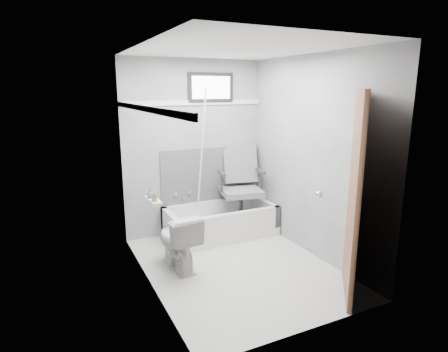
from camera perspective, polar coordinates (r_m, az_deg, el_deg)
floor at (r=4.45m, az=2.01°, el=-13.59°), size 2.60×2.60×0.00m
ceiling at (r=4.00m, az=2.30°, el=18.87°), size 2.60×2.60×0.00m
wall_back at (r=5.22m, az=-4.54°, el=4.26°), size 2.00×0.02×2.40m
wall_front at (r=3.00m, az=13.83°, el=-2.69°), size 2.00×0.02×2.40m
wall_left at (r=3.70m, az=-11.67°, el=0.40°), size 0.02×2.60×2.40m
wall_right at (r=4.60m, az=13.25°, el=2.76°), size 0.02×2.60×2.40m
bathtub at (r=5.22m, az=-0.50°, el=-6.92°), size 1.50×0.70×0.42m
office_chair at (r=5.26m, az=2.63°, el=-1.50°), size 0.76×0.76×1.11m
toilet at (r=4.32m, az=-7.06°, el=-9.80°), size 0.43×0.69×0.65m
door at (r=3.75m, az=25.16°, el=-3.60°), size 0.78×0.78×2.00m
window at (r=5.24m, az=-2.03°, el=13.32°), size 0.66×0.04×0.40m
backerboard at (r=5.38m, az=-1.94°, el=0.22°), size 1.50×0.02×0.78m
trim_back at (r=5.15m, az=-4.61°, el=11.07°), size 2.00×0.02×0.06m
trim_left at (r=3.63m, az=-11.92°, el=10.02°), size 0.02×2.60×0.06m
pole at (r=5.03m, az=-3.52°, el=2.20°), size 0.02×0.42×1.91m
shelf at (r=3.86m, az=-10.72°, el=-3.64°), size 0.10×0.32×0.02m
soap_bottle_a at (r=3.77m, az=-10.59°, el=-3.02°), size 0.05×0.05×0.11m
soap_bottle_b at (r=3.90m, az=-11.13°, el=-2.58°), size 0.10×0.10×0.10m
faucet at (r=5.27m, az=-6.33°, el=-2.95°), size 0.26×0.10×0.16m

